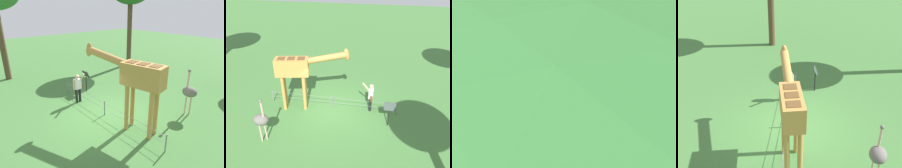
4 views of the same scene
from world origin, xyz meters
TOP-DOWN VIEW (x-y plane):
  - ground_plane at (0.00, 0.00)m, footprint 60.00×60.00m
  - giraffe at (-1.71, -0.09)m, footprint 3.85×1.23m
  - visitor at (2.07, 0.31)m, footprint 0.62×0.58m
  - ostrich at (-2.54, -2.97)m, footprint 0.70×0.56m
  - info_sign at (3.04, -0.85)m, footprint 0.56×0.21m
  - wire_fence at (0.00, 0.13)m, footprint 7.05×0.05m

SIDE VIEW (x-z plane):
  - ground_plane at x=0.00m, z-range 0.00..0.00m
  - wire_fence at x=0.00m, z-range 0.03..0.78m
  - visitor at x=2.07m, z-range 0.04..1.77m
  - info_sign at x=3.04m, z-range 0.29..1.61m
  - ostrich at x=-2.54m, z-range 0.05..2.30m
  - giraffe at x=-1.71m, z-range 0.59..4.06m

